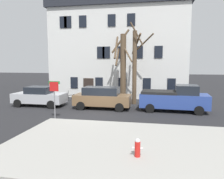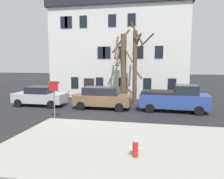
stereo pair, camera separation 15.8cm
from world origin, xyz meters
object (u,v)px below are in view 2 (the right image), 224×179
at_px(car_silver_sedan, 40,96).
at_px(car_brown_wagon, 102,97).
at_px(pickup_truck_blue, 175,99).
at_px(street_sign_pole, 54,93).
at_px(tree_bare_near, 124,65).
at_px(tree_bare_mid, 135,65).
at_px(fire_hydrant, 135,147).
at_px(building_main, 122,43).
at_px(bicycle_leaning, 70,97).

bearing_deg(car_silver_sedan, car_brown_wagon, -0.73).
bearing_deg(car_silver_sedan, pickup_truck_blue, 0.42).
bearing_deg(street_sign_pole, tree_bare_near, 64.17).
height_order(car_silver_sedan, car_brown_wagon, car_brown_wagon).
height_order(car_silver_sedan, street_sign_pole, street_sign_pole).
xyz_separation_m(tree_bare_mid, fire_hydrant, (1.22, -11.74, -3.02)).
distance_m(building_main, street_sign_pole, 14.48).
bearing_deg(fire_hydrant, car_brown_wagon, 111.61).
relative_size(tree_bare_near, car_silver_sedan, 1.54).
bearing_deg(bicycle_leaning, tree_bare_near, 0.27).
relative_size(pickup_truck_blue, fire_hydrant, 7.07).
distance_m(tree_bare_mid, street_sign_pole, 8.38).
bearing_deg(street_sign_pole, car_brown_wagon, 62.72).
height_order(building_main, car_brown_wagon, building_main).
height_order(building_main, car_silver_sedan, building_main).
relative_size(building_main, tree_bare_near, 2.22).
distance_m(car_brown_wagon, fire_hydrant, 9.82).
distance_m(tree_bare_mid, pickup_truck_blue, 4.85).
xyz_separation_m(car_brown_wagon, bicycle_leaning, (-3.96, 2.92, -0.56)).
xyz_separation_m(tree_bare_near, pickup_truck_blue, (4.43, -2.79, -2.50)).
distance_m(tree_bare_near, tree_bare_mid, 1.15).
bearing_deg(fire_hydrant, bicycle_leaning, 122.16).
bearing_deg(tree_bare_mid, bicycle_leaning, 177.31).
relative_size(tree_bare_near, street_sign_pole, 2.69).
bearing_deg(pickup_truck_blue, fire_hydrant, -102.77).
relative_size(car_silver_sedan, fire_hydrant, 6.07).
bearing_deg(building_main, car_silver_sedan, -121.16).
bearing_deg(tree_bare_near, tree_bare_mid, -16.35).
bearing_deg(bicycle_leaning, pickup_truck_blue, -15.94).
bearing_deg(bicycle_leaning, building_main, 58.45).
relative_size(tree_bare_near, car_brown_wagon, 1.50).
bearing_deg(bicycle_leaning, car_silver_sedan, -120.24).
bearing_deg(car_brown_wagon, pickup_truck_blue, 1.55).
height_order(building_main, tree_bare_mid, building_main).
bearing_deg(car_silver_sedan, fire_hydrant, -44.89).
height_order(pickup_truck_blue, fire_hydrant, pickup_truck_blue).
distance_m(building_main, car_silver_sedan, 12.15).
relative_size(tree_bare_near, fire_hydrant, 9.35).
bearing_deg(street_sign_pole, pickup_truck_blue, 28.90).
relative_size(fire_hydrant, bicycle_leaning, 0.43).
relative_size(car_brown_wagon, street_sign_pole, 1.79).
height_order(tree_bare_near, car_brown_wagon, tree_bare_near).
height_order(building_main, tree_bare_near, building_main).
bearing_deg(fire_hydrant, tree_bare_near, 100.90).
bearing_deg(tree_bare_near, building_main, 100.69).
bearing_deg(building_main, tree_bare_near, -79.31).
distance_m(car_brown_wagon, bicycle_leaning, 4.95).
relative_size(building_main, car_silver_sedan, 3.42).
bearing_deg(tree_bare_near, street_sign_pole, -115.83).
relative_size(car_silver_sedan, pickup_truck_blue, 0.86).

